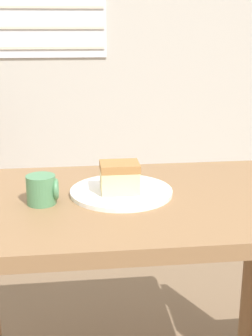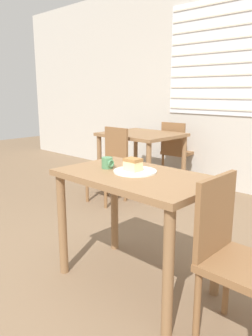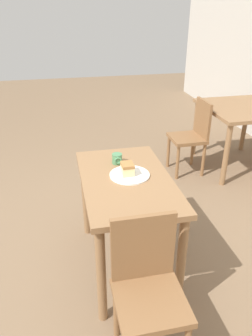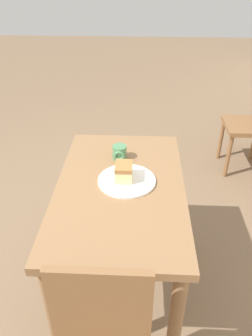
{
  "view_description": "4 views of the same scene",
  "coord_description": "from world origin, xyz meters",
  "px_view_note": "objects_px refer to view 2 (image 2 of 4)",
  "views": [
    {
      "loc": [
        -0.05,
        -0.62,
        1.21
      ],
      "look_at": [
        0.09,
        0.61,
        0.83
      ],
      "focal_mm": 50.0,
      "sensor_mm": 36.0,
      "label": 1
    },
    {
      "loc": [
        1.45,
        -0.95,
        1.27
      ],
      "look_at": [
        0.03,
        0.54,
        0.79
      ],
      "focal_mm": 35.0,
      "sensor_mm": 36.0,
      "label": 2
    },
    {
      "loc": [
        2.03,
        0.13,
        1.85
      ],
      "look_at": [
        0.11,
        0.54,
        0.85
      ],
      "focal_mm": 35.0,
      "sensor_mm": 36.0,
      "label": 3
    },
    {
      "loc": [
        1.36,
        0.63,
        1.69
      ],
      "look_at": [
        0.09,
        0.57,
        0.85
      ],
      "focal_mm": 35.0,
      "sensor_mm": 36.0,
      "label": 4
    }
  ],
  "objects_px": {
    "plate": "(135,171)",
    "dining_table_near": "(136,194)",
    "chair_far_corner": "(110,162)",
    "coffee_mug": "(107,163)",
    "dining_table_far": "(141,142)",
    "chair_far_opposite": "(176,150)",
    "cake_slice": "(133,164)",
    "chair_near_window": "(233,255)"
  },
  "relations": [
    {
      "from": "plate",
      "to": "cake_slice",
      "type": "xyz_separation_m",
      "value": [
        -0.01,
        -0.01,
        0.05
      ]
    },
    {
      "from": "chair_far_opposite",
      "to": "plate",
      "type": "height_order",
      "value": "chair_far_opposite"
    },
    {
      "from": "coffee_mug",
      "to": "dining_table_far",
      "type": "bearing_deg",
      "value": 124.59
    },
    {
      "from": "chair_near_window",
      "to": "dining_table_near",
      "type": "bearing_deg",
      "value": 87.24
    },
    {
      "from": "plate",
      "to": "cake_slice",
      "type": "relative_size",
      "value": 2.7
    },
    {
      "from": "chair_far_opposite",
      "to": "chair_near_window",
      "type": "bearing_deg",
      "value": 124.88
    },
    {
      "from": "dining_table_near",
      "to": "chair_far_corner",
      "type": "distance_m",
      "value": 1.77
    },
    {
      "from": "dining_table_far",
      "to": "dining_table_near",
      "type": "bearing_deg",
      "value": -49.94
    },
    {
      "from": "dining_table_near",
      "to": "chair_far_corner",
      "type": "height_order",
      "value": "chair_far_corner"
    },
    {
      "from": "dining_table_far",
      "to": "cake_slice",
      "type": "height_order",
      "value": "cake_slice"
    },
    {
      "from": "plate",
      "to": "coffee_mug",
      "type": "relative_size",
      "value": 3.41
    },
    {
      "from": "dining_table_near",
      "to": "cake_slice",
      "type": "xyz_separation_m",
      "value": [
        -0.04,
        0.02,
        0.19
      ]
    },
    {
      "from": "plate",
      "to": "coffee_mug",
      "type": "bearing_deg",
      "value": -167.04
    },
    {
      "from": "chair_far_opposite",
      "to": "cake_slice",
      "type": "distance_m",
      "value": 2.59
    },
    {
      "from": "dining_table_far",
      "to": "chair_near_window",
      "type": "xyz_separation_m",
      "value": [
        2.1,
        -1.71,
        -0.17
      ]
    },
    {
      "from": "dining_table_near",
      "to": "chair_far_corner",
      "type": "relative_size",
      "value": 1.18
    },
    {
      "from": "chair_far_corner",
      "to": "cake_slice",
      "type": "xyz_separation_m",
      "value": [
        1.35,
        -1.07,
        0.35
      ]
    },
    {
      "from": "dining_table_near",
      "to": "plate",
      "type": "distance_m",
      "value": 0.15
    },
    {
      "from": "chair_far_opposite",
      "to": "coffee_mug",
      "type": "bearing_deg",
      "value": 108.67
    },
    {
      "from": "plate",
      "to": "dining_table_near",
      "type": "bearing_deg",
      "value": -42.52
    },
    {
      "from": "coffee_mug",
      "to": "chair_far_corner",
      "type": "bearing_deg",
      "value": 136.07
    },
    {
      "from": "chair_far_opposite",
      "to": "cake_slice",
      "type": "relative_size",
      "value": 8.34
    },
    {
      "from": "chair_far_corner",
      "to": "dining_table_near",
      "type": "bearing_deg",
      "value": -38.45
    },
    {
      "from": "chair_far_opposite",
      "to": "cake_slice",
      "type": "height_order",
      "value": "chair_far_opposite"
    },
    {
      "from": "chair_near_window",
      "to": "coffee_mug",
      "type": "relative_size",
      "value": 10.54
    },
    {
      "from": "chair_far_corner",
      "to": "plate",
      "type": "bearing_deg",
      "value": -38.33
    },
    {
      "from": "dining_table_far",
      "to": "cake_slice",
      "type": "bearing_deg",
      "value": -50.46
    },
    {
      "from": "dining_table_near",
      "to": "coffee_mug",
      "type": "height_order",
      "value": "coffee_mug"
    },
    {
      "from": "dining_table_near",
      "to": "plate",
      "type": "xyz_separation_m",
      "value": [
        -0.03,
        0.03,
        0.14
      ]
    },
    {
      "from": "plate",
      "to": "coffee_mug",
      "type": "distance_m",
      "value": 0.22
    },
    {
      "from": "chair_near_window",
      "to": "coffee_mug",
      "type": "bearing_deg",
      "value": 89.07
    },
    {
      "from": "dining_table_near",
      "to": "chair_far_corner",
      "type": "bearing_deg",
      "value": 141.95
    },
    {
      "from": "chair_near_window",
      "to": "plate",
      "type": "relative_size",
      "value": 3.09
    },
    {
      "from": "dining_table_near",
      "to": "coffee_mug",
      "type": "relative_size",
      "value": 12.39
    },
    {
      "from": "chair_near_window",
      "to": "chair_far_opposite",
      "type": "xyz_separation_m",
      "value": [
        -1.97,
        2.3,
        0.0
      ]
    },
    {
      "from": "dining_table_near",
      "to": "dining_table_far",
      "type": "distance_m",
      "value": 2.19
    },
    {
      "from": "dining_table_far",
      "to": "coffee_mug",
      "type": "bearing_deg",
      "value": -55.41
    },
    {
      "from": "plate",
      "to": "chair_near_window",
      "type": "bearing_deg",
      "value": -4.98
    },
    {
      "from": "chair_far_corner",
      "to": "coffee_mug",
      "type": "xyz_separation_m",
      "value": [
        1.14,
        -1.1,
        0.33
      ]
    },
    {
      "from": "coffee_mug",
      "to": "plate",
      "type": "bearing_deg",
      "value": 12.96
    },
    {
      "from": "dining_table_near",
      "to": "cake_slice",
      "type": "bearing_deg",
      "value": 158.37
    },
    {
      "from": "chair_far_corner",
      "to": "chair_far_opposite",
      "type": "relative_size",
      "value": 1.0
    }
  ]
}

